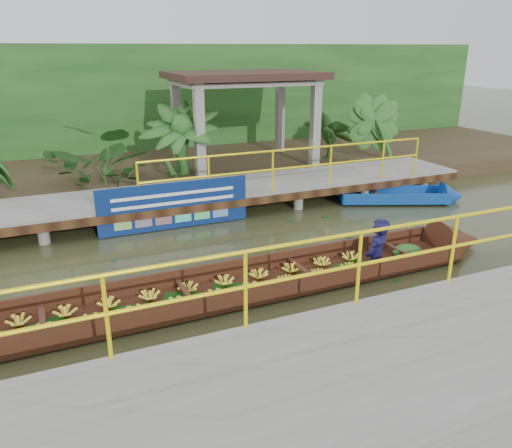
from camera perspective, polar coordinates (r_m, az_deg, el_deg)
name	(u,v)px	position (r m, az deg, el deg)	size (l,w,h in m)	color
ground	(223,269)	(9.29, -3.74, -5.16)	(80.00, 80.00, 0.00)	#2E3319
land_strip	(142,171)	(16.14, -12.91, 5.96)	(30.00, 8.00, 0.45)	#342B1A
far_dock	(175,196)	(12.22, -9.19, 3.13)	(16.00, 2.06, 1.66)	slate
near_dock	(424,368)	(6.43, 18.66, -15.36)	(18.00, 2.40, 1.73)	slate
pavilion	(244,85)	(15.44, -1.38, 15.59)	(4.40, 3.00, 3.00)	slate
foliage_backdrop	(124,105)	(18.28, -14.90, 13.01)	(30.00, 0.80, 4.00)	#194516
vendor_boat	(261,278)	(8.43, 0.60, -6.15)	(10.41, 1.22, 2.13)	#35150E
moored_blue_boat	(422,197)	(13.94, 18.47, 2.96)	(3.33, 2.01, 0.78)	navy
blue_banner	(175,205)	(11.26, -9.26, 2.12)	(3.40, 0.04, 1.06)	navy
tropical_plants	(173,146)	(13.90, -9.46, 8.80)	(14.44, 1.44, 1.80)	#194516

